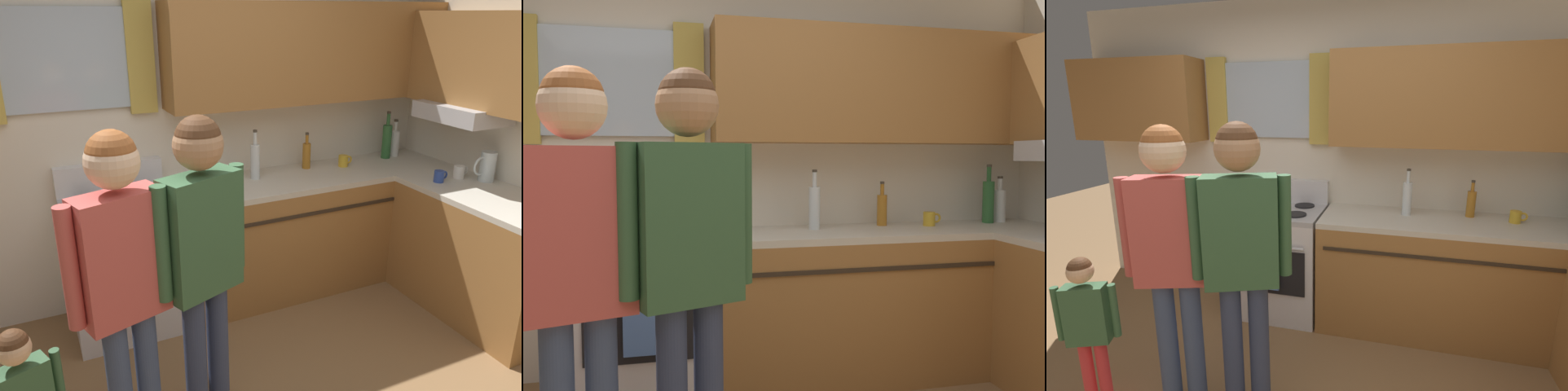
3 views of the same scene
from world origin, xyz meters
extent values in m
cube|color=silver|center=(0.00, 1.90, 1.30)|extent=(4.60, 0.10, 2.60)
cube|color=silver|center=(-0.51, 1.83, 1.78)|extent=(0.76, 0.03, 0.63)
cube|color=gold|center=(-0.98, 1.82, 1.78)|extent=(0.18, 0.04, 0.73)
cube|color=gold|center=(-0.04, 1.82, 1.78)|extent=(0.18, 0.04, 0.73)
cube|color=#9E6B38|center=(-1.70, 1.69, 1.78)|extent=(1.19, 0.32, 0.71)
cube|color=#9E6B38|center=(1.19, 1.69, 1.78)|extent=(2.21, 0.32, 0.71)
cube|color=#9E6B38|center=(1.18, 1.54, 0.43)|extent=(2.24, 0.62, 0.86)
cube|color=beige|center=(1.18, 1.54, 0.88)|extent=(2.24, 0.62, 0.04)
cube|color=#2D2319|center=(1.18, 1.23, 0.72)|extent=(2.12, 0.01, 0.02)
cube|color=silver|center=(-0.32, 1.54, 0.43)|extent=(0.72, 0.62, 0.86)
cube|color=black|center=(-0.32, 1.23, 0.48)|extent=(0.60, 0.01, 0.36)
cylinder|color=#ADADB2|center=(-0.32, 1.20, 0.70)|extent=(0.60, 0.02, 0.02)
cube|color=#ADADB2|center=(-0.32, 1.54, 0.88)|extent=(0.72, 0.62, 0.04)
cube|color=silver|center=(-0.32, 1.81, 1.00)|extent=(0.72, 0.08, 0.20)
cylinder|color=black|center=(-0.50, 1.40, 0.91)|extent=(0.17, 0.17, 0.01)
cylinder|color=black|center=(-0.14, 1.40, 0.91)|extent=(0.17, 0.17, 0.01)
cylinder|color=black|center=(-0.50, 1.68, 0.91)|extent=(0.17, 0.17, 0.01)
cylinder|color=black|center=(-0.14, 1.68, 0.91)|extent=(0.17, 0.17, 0.01)
cube|color=#4C72B7|center=(-0.32, 1.19, 0.52)|extent=(0.20, 0.02, 0.34)
cylinder|color=silver|center=(0.70, 1.63, 1.03)|extent=(0.07, 0.07, 0.26)
cylinder|color=silver|center=(0.70, 1.63, 1.21)|extent=(0.03, 0.03, 0.09)
cylinder|color=#3F382D|center=(0.70, 1.63, 1.26)|extent=(0.03, 0.03, 0.02)
cylinder|color=#B27223|center=(1.18, 1.70, 1.00)|extent=(0.06, 0.06, 0.20)
cylinder|color=#B27223|center=(1.18, 1.70, 1.14)|extent=(0.02, 0.02, 0.07)
cylinder|color=#3F382D|center=(1.18, 1.70, 1.18)|extent=(0.03, 0.03, 0.02)
cylinder|color=gold|center=(1.47, 1.62, 0.95)|extent=(0.08, 0.08, 0.09)
torus|color=gold|center=(1.52, 1.62, 0.95)|extent=(0.06, 0.01, 0.06)
cylinder|color=#38476B|center=(-0.44, 0.37, 0.40)|extent=(0.11, 0.11, 0.81)
cylinder|color=#38476B|center=(-0.58, 0.32, 0.40)|extent=(0.11, 0.11, 0.81)
cube|color=#BF4C47|center=(-0.51, 0.35, 1.09)|extent=(0.40, 0.26, 0.57)
cylinder|color=#BF4C47|center=(-0.30, 0.41, 1.12)|extent=(0.07, 0.07, 0.53)
cylinder|color=#BF4C47|center=(-0.72, 0.28, 1.12)|extent=(0.07, 0.07, 0.53)
sphere|color=beige|center=(-0.51, 0.35, 1.51)|extent=(0.22, 0.22, 0.22)
sphere|color=brown|center=(-0.51, 0.35, 1.54)|extent=(0.20, 0.20, 0.20)
cylinder|color=#2D3856|center=(-0.07, 0.43, 0.41)|extent=(0.11, 0.11, 0.82)
cylinder|color=#2D3856|center=(-0.20, 0.37, 0.41)|extent=(0.11, 0.11, 0.82)
cube|color=#335938|center=(-0.13, 0.40, 1.10)|extent=(0.41, 0.28, 0.58)
cylinder|color=#335938|center=(0.07, 0.48, 1.13)|extent=(0.07, 0.07, 0.53)
cylinder|color=#335938|center=(-0.34, 0.32, 1.13)|extent=(0.07, 0.07, 0.53)
sphere|color=#A87A56|center=(-0.13, 0.40, 1.53)|extent=(0.22, 0.22, 0.22)
sphere|color=#4C2D19|center=(-0.13, 0.40, 1.55)|extent=(0.21, 0.21, 0.21)
cylinder|color=red|center=(-0.92, 0.20, 0.24)|extent=(0.06, 0.06, 0.47)
cylinder|color=red|center=(-1.00, 0.17, 0.24)|extent=(0.06, 0.06, 0.47)
cube|color=#335938|center=(-0.96, 0.18, 0.64)|extent=(0.23, 0.16, 0.33)
cylinder|color=#335938|center=(-0.82, 0.23, 0.65)|extent=(0.04, 0.04, 0.31)
cylinder|color=#335938|center=(-1.09, 0.13, 0.65)|extent=(0.04, 0.04, 0.31)
sphere|color=#DBAD84|center=(-0.96, 0.18, 0.89)|extent=(0.13, 0.13, 0.13)
sphere|color=#4C2D19|center=(-0.96, 0.18, 0.90)|extent=(0.12, 0.12, 0.12)
camera|label=1|loc=(-0.80, -1.64, 2.06)|focal=35.10mm
camera|label=2|loc=(-0.25, -1.55, 1.34)|focal=37.40mm
camera|label=3|loc=(0.62, -1.19, 1.71)|focal=24.75mm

